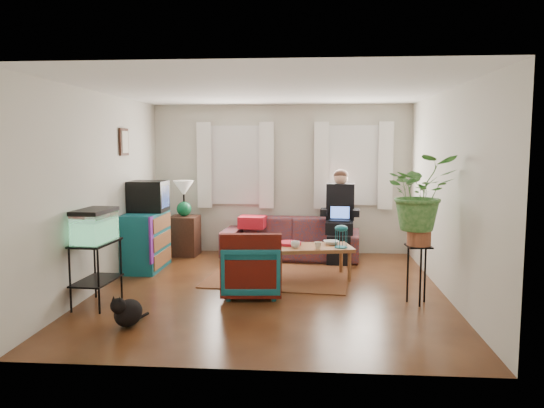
# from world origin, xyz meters

# --- Properties ---
(floor) EXTENTS (4.50, 5.00, 0.01)m
(floor) POSITION_xyz_m (0.00, 0.00, 0.00)
(floor) COLOR #4F2B14
(floor) RESTS_ON ground
(ceiling) EXTENTS (4.50, 5.00, 0.01)m
(ceiling) POSITION_xyz_m (0.00, 0.00, 2.60)
(ceiling) COLOR white
(ceiling) RESTS_ON wall_back
(wall_back) EXTENTS (4.50, 0.01, 2.60)m
(wall_back) POSITION_xyz_m (0.00, 2.50, 1.30)
(wall_back) COLOR silver
(wall_back) RESTS_ON floor
(wall_front) EXTENTS (4.50, 0.01, 2.60)m
(wall_front) POSITION_xyz_m (0.00, -2.50, 1.30)
(wall_front) COLOR silver
(wall_front) RESTS_ON floor
(wall_left) EXTENTS (0.01, 5.00, 2.60)m
(wall_left) POSITION_xyz_m (-2.25, 0.00, 1.30)
(wall_left) COLOR silver
(wall_left) RESTS_ON floor
(wall_right) EXTENTS (0.01, 5.00, 2.60)m
(wall_right) POSITION_xyz_m (2.25, 0.00, 1.30)
(wall_right) COLOR silver
(wall_right) RESTS_ON floor
(window_left) EXTENTS (1.08, 0.04, 1.38)m
(window_left) POSITION_xyz_m (-0.80, 2.48, 1.55)
(window_left) COLOR white
(window_left) RESTS_ON wall_back
(window_right) EXTENTS (1.08, 0.04, 1.38)m
(window_right) POSITION_xyz_m (1.25, 2.48, 1.55)
(window_right) COLOR white
(window_right) RESTS_ON wall_back
(curtains_left) EXTENTS (1.36, 0.06, 1.50)m
(curtains_left) POSITION_xyz_m (-0.80, 2.40, 1.55)
(curtains_left) COLOR white
(curtains_left) RESTS_ON wall_back
(curtains_right) EXTENTS (1.36, 0.06, 1.50)m
(curtains_right) POSITION_xyz_m (1.25, 2.40, 1.55)
(curtains_right) COLOR white
(curtains_right) RESTS_ON wall_back
(picture_frame) EXTENTS (0.04, 0.32, 0.40)m
(picture_frame) POSITION_xyz_m (-2.21, 0.85, 1.95)
(picture_frame) COLOR #3D2616
(picture_frame) RESTS_ON wall_left
(area_rug) EXTENTS (2.17, 1.81, 0.01)m
(area_rug) POSITION_xyz_m (0.08, 0.69, 0.01)
(area_rug) COLOR maroon
(area_rug) RESTS_ON floor
(sofa) EXTENTS (2.35, 1.08, 0.90)m
(sofa) POSITION_xyz_m (0.19, 2.05, 0.45)
(sofa) COLOR brown
(sofa) RESTS_ON floor
(seated_person) EXTENTS (0.63, 0.75, 1.37)m
(seated_person) POSITION_xyz_m (1.01, 1.98, 0.68)
(seated_person) COLOR black
(seated_person) RESTS_ON sofa
(side_table) EXTENTS (0.49, 0.49, 0.68)m
(side_table) POSITION_xyz_m (-1.65, 2.09, 0.34)
(side_table) COLOR #3B2516
(side_table) RESTS_ON floor
(table_lamp) EXTENTS (0.37, 0.37, 0.62)m
(table_lamp) POSITION_xyz_m (-1.65, 2.09, 0.98)
(table_lamp) COLOR white
(table_lamp) RESTS_ON side_table
(dresser) EXTENTS (0.50, 0.99, 0.88)m
(dresser) POSITION_xyz_m (-1.99, 1.04, 0.44)
(dresser) COLOR #137374
(dresser) RESTS_ON floor
(crt_tv) EXTENTS (0.55, 0.50, 0.47)m
(crt_tv) POSITION_xyz_m (-1.97, 1.14, 1.12)
(crt_tv) COLOR black
(crt_tv) RESTS_ON dresser
(aquarium_stand) EXTENTS (0.43, 0.71, 0.77)m
(aquarium_stand) POSITION_xyz_m (-2.00, -0.82, 0.38)
(aquarium_stand) COLOR black
(aquarium_stand) RESTS_ON floor
(aquarium) EXTENTS (0.38, 0.65, 0.40)m
(aquarium) POSITION_xyz_m (-2.00, -0.82, 0.97)
(aquarium) COLOR #7FD899
(aquarium) RESTS_ON aquarium_stand
(black_cat) EXTENTS (0.38, 0.48, 0.36)m
(black_cat) POSITION_xyz_m (-1.37, -1.52, 0.18)
(black_cat) COLOR black
(black_cat) RESTS_ON floor
(armchair) EXTENTS (0.78, 0.74, 0.74)m
(armchair) POSITION_xyz_m (-0.21, -0.22, 0.37)
(armchair) COLOR #125B6E
(armchair) RESTS_ON floor
(serape_throw) EXTENTS (0.76, 0.23, 0.61)m
(serape_throw) POSITION_xyz_m (-0.19, -0.51, 0.53)
(serape_throw) COLOR #9E0A0A
(serape_throw) RESTS_ON armchair
(coffee_table) EXTENTS (1.22, 0.82, 0.47)m
(coffee_table) POSITION_xyz_m (0.55, 0.67, 0.23)
(coffee_table) COLOR brown
(coffee_table) RESTS_ON floor
(cup_a) EXTENTS (0.15, 0.15, 0.10)m
(cup_a) POSITION_xyz_m (0.32, 0.52, 0.52)
(cup_a) COLOR white
(cup_a) RESTS_ON coffee_table
(cup_b) EXTENTS (0.12, 0.12, 0.10)m
(cup_b) POSITION_xyz_m (0.64, 0.50, 0.51)
(cup_b) COLOR beige
(cup_b) RESTS_ON coffee_table
(bowl) EXTENTS (0.26, 0.26, 0.06)m
(bowl) POSITION_xyz_m (0.83, 0.83, 0.49)
(bowl) COLOR white
(bowl) RESTS_ON coffee_table
(snack_tray) EXTENTS (0.41, 0.41, 0.04)m
(snack_tray) POSITION_xyz_m (0.22, 0.76, 0.49)
(snack_tray) COLOR #B21414
(snack_tray) RESTS_ON coffee_table
(birdcage) EXTENTS (0.22, 0.22, 0.33)m
(birdcage) POSITION_xyz_m (0.96, 0.60, 0.63)
(birdcage) COLOR #115B6B
(birdcage) RESTS_ON coffee_table
(plant_stand) EXTENTS (0.32, 0.32, 0.72)m
(plant_stand) POSITION_xyz_m (1.83, -0.46, 0.36)
(plant_stand) COLOR black
(plant_stand) RESTS_ON floor
(potted_plant) EXTENTS (0.86, 0.76, 0.91)m
(potted_plant) POSITION_xyz_m (1.83, -0.46, 1.21)
(potted_plant) COLOR #599947
(potted_plant) RESTS_ON plant_stand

